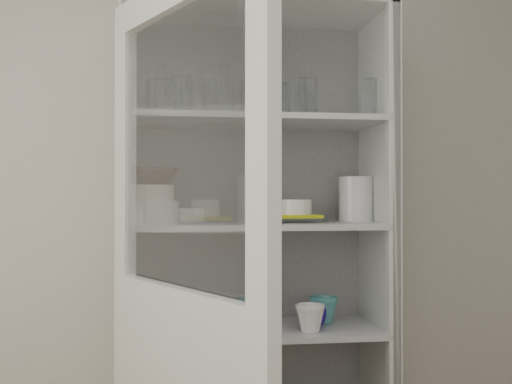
# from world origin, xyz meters

# --- Properties ---
(wall_back) EXTENTS (3.60, 0.02, 2.60)m
(wall_back) POSITION_xyz_m (0.00, 1.50, 1.30)
(wall_back) COLOR beige
(wall_back) RESTS_ON ground
(pantry_cabinet) EXTENTS (1.00, 0.45, 2.10)m
(pantry_cabinet) POSITION_xyz_m (0.20, 1.34, 0.94)
(pantry_cabinet) COLOR #B7B7B7
(pantry_cabinet) RESTS_ON floor
(cupboard_door) EXTENTS (0.43, 0.83, 2.00)m
(cupboard_door) POSITION_xyz_m (-0.10, 0.65, 0.87)
(cupboard_door) COLOR #B7B7B7
(cupboard_door) RESTS_ON floor
(tumbler_0) EXTENTS (0.08, 0.08, 0.13)m
(tumbler_0) POSITION_xyz_m (-0.08, 1.16, 1.73)
(tumbler_0) COLOR silver
(tumbler_0) RESTS_ON shelf_glass
(tumbler_1) EXTENTS (0.08, 0.08, 0.15)m
(tumbler_1) POSITION_xyz_m (0.02, 1.13, 1.73)
(tumbler_1) COLOR silver
(tumbler_1) RESTS_ON shelf_glass
(tumbler_2) EXTENTS (0.07, 0.07, 0.13)m
(tumbler_2) POSITION_xyz_m (-0.09, 1.12, 1.73)
(tumbler_2) COLOR silver
(tumbler_2) RESTS_ON shelf_glass
(tumbler_3) EXTENTS (0.07, 0.07, 0.12)m
(tumbler_3) POSITION_xyz_m (0.25, 1.16, 1.72)
(tumbler_3) COLOR silver
(tumbler_3) RESTS_ON shelf_glass
(tumbler_4) EXTENTS (0.10, 0.10, 0.15)m
(tumbler_4) POSITION_xyz_m (0.38, 1.17, 1.73)
(tumbler_4) COLOR silver
(tumbler_4) RESTS_ON shelf_glass
(tumbler_5) EXTENTS (0.07, 0.07, 0.14)m
(tumbler_5) POSITION_xyz_m (0.34, 1.15, 1.73)
(tumbler_5) COLOR silver
(tumbler_5) RESTS_ON shelf_glass
(tumbler_6) EXTENTS (0.10, 0.10, 0.15)m
(tumbler_6) POSITION_xyz_m (0.61, 1.16, 1.73)
(tumbler_6) COLOR silver
(tumbler_6) RESTS_ON shelf_glass
(tumbler_7) EXTENTS (0.09, 0.09, 0.14)m
(tumbler_7) POSITION_xyz_m (-0.19, 1.26, 1.73)
(tumbler_7) COLOR silver
(tumbler_7) RESTS_ON shelf_glass
(tumbler_8) EXTENTS (0.09, 0.09, 0.14)m
(tumbler_8) POSITION_xyz_m (-0.12, 1.25, 1.73)
(tumbler_8) COLOR silver
(tumbler_8) RESTS_ON shelf_glass
(tumbler_9) EXTENTS (0.07, 0.07, 0.15)m
(tumbler_9) POSITION_xyz_m (0.17, 1.25, 1.73)
(tumbler_9) COLOR silver
(tumbler_9) RESTS_ON shelf_glass
(tumbler_10) EXTENTS (0.09, 0.09, 0.14)m
(tumbler_10) POSITION_xyz_m (0.08, 1.26, 1.73)
(tumbler_10) COLOR silver
(tumbler_10) RESTS_ON shelf_glass
(tumbler_11) EXTENTS (0.08, 0.08, 0.14)m
(tumbler_11) POSITION_xyz_m (0.30, 1.24, 1.73)
(tumbler_11) COLOR silver
(tumbler_11) RESTS_ON shelf_glass
(goblet_0) EXTENTS (0.08, 0.08, 0.18)m
(goblet_0) POSITION_xyz_m (-0.13, 1.36, 1.75)
(goblet_0) COLOR silver
(goblet_0) RESTS_ON shelf_glass
(goblet_1) EXTENTS (0.08, 0.08, 0.17)m
(goblet_1) POSITION_xyz_m (0.19, 1.37, 1.75)
(goblet_1) COLOR silver
(goblet_1) RESTS_ON shelf_glass
(goblet_2) EXTENTS (0.08, 0.08, 0.18)m
(goblet_2) POSITION_xyz_m (0.34, 1.38, 1.75)
(goblet_2) COLOR silver
(goblet_2) RESTS_ON shelf_glass
(goblet_3) EXTENTS (0.07, 0.07, 0.16)m
(goblet_3) POSITION_xyz_m (0.41, 1.39, 1.74)
(goblet_3) COLOR silver
(goblet_3) RESTS_ON shelf_glass
(plate_stack_front) EXTENTS (0.23, 0.23, 0.08)m
(plate_stack_front) POSITION_xyz_m (-0.21, 1.21, 1.30)
(plate_stack_front) COLOR white
(plate_stack_front) RESTS_ON shelf_plates
(plate_stack_back) EXTENTS (0.19, 0.19, 0.06)m
(plate_stack_back) POSITION_xyz_m (-0.08, 1.38, 1.29)
(plate_stack_back) COLOR white
(plate_stack_back) RESTS_ON shelf_plates
(cream_bowl) EXTENTS (0.22, 0.22, 0.06)m
(cream_bowl) POSITION_xyz_m (-0.21, 1.21, 1.37)
(cream_bowl) COLOR white
(cream_bowl) RESTS_ON plate_stack_front
(terracotta_bowl) EXTENTS (0.25, 0.25, 0.06)m
(terracotta_bowl) POSITION_xyz_m (-0.21, 1.21, 1.43)
(terracotta_bowl) COLOR #422216
(terracotta_bowl) RESTS_ON cream_bowl
(glass_platter) EXTENTS (0.38, 0.38, 0.02)m
(glass_platter) POSITION_xyz_m (0.35, 1.29, 1.27)
(glass_platter) COLOR silver
(glass_platter) RESTS_ON shelf_plates
(yellow_trivet) EXTENTS (0.20, 0.20, 0.01)m
(yellow_trivet) POSITION_xyz_m (0.35, 1.29, 1.29)
(yellow_trivet) COLOR yellow
(yellow_trivet) RESTS_ON glass_platter
(white_ramekin) EXTENTS (0.18, 0.18, 0.06)m
(white_ramekin) POSITION_xyz_m (0.35, 1.29, 1.32)
(white_ramekin) COLOR white
(white_ramekin) RESTS_ON yellow_trivet
(grey_bowl_stack) EXTENTS (0.14, 0.14, 0.18)m
(grey_bowl_stack) POSITION_xyz_m (0.61, 1.31, 1.35)
(grey_bowl_stack) COLOR silver
(grey_bowl_stack) RESTS_ON shelf_plates
(mug_blue) EXTENTS (0.14, 0.14, 0.09)m
(mug_blue) POSITION_xyz_m (0.41, 1.22, 0.90)
(mug_blue) COLOR #140A79
(mug_blue) RESTS_ON shelf_mugs
(mug_teal) EXTENTS (0.13, 0.13, 0.10)m
(mug_teal) POSITION_xyz_m (0.48, 1.31, 0.91)
(mug_teal) COLOR teal
(mug_teal) RESTS_ON shelf_mugs
(mug_white) EXTENTS (0.14, 0.14, 0.10)m
(mug_white) POSITION_xyz_m (0.38, 1.14, 0.91)
(mug_white) COLOR white
(mug_white) RESTS_ON shelf_mugs
(teal_jar) EXTENTS (0.08, 0.08, 0.10)m
(teal_jar) POSITION_xyz_m (0.17, 1.32, 0.91)
(teal_jar) COLOR teal
(teal_jar) RESTS_ON shelf_mugs
(measuring_cups) EXTENTS (0.09, 0.09, 0.04)m
(measuring_cups) POSITION_xyz_m (0.08, 1.19, 0.88)
(measuring_cups) COLOR #B7B7B7
(measuring_cups) RESTS_ON shelf_mugs
(white_canister) EXTENTS (0.12, 0.12, 0.12)m
(white_canister) POSITION_xyz_m (-0.21, 1.30, 0.92)
(white_canister) COLOR white
(white_canister) RESTS_ON shelf_mugs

